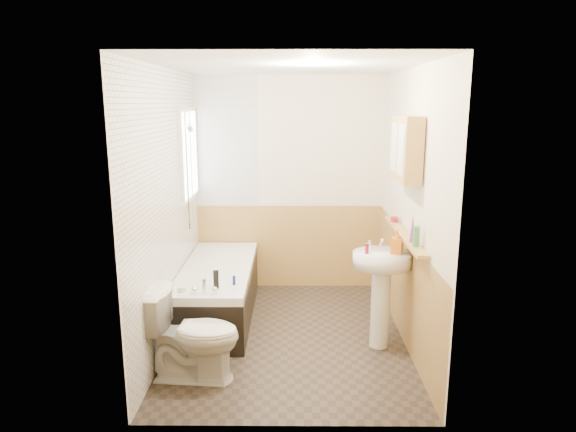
{
  "coord_description": "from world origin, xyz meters",
  "views": [
    {
      "loc": [
        0.03,
        -4.56,
        2.19
      ],
      "look_at": [
        0.0,
        0.15,
        1.15
      ],
      "focal_mm": 32.0,
      "sensor_mm": 36.0,
      "label": 1
    }
  ],
  "objects_px": {
    "toilet": "(193,335)",
    "medicine_cabinet": "(406,149)",
    "sink": "(381,280)",
    "bathtub": "(218,290)",
    "pine_shelf": "(404,235)"
  },
  "relations": [
    {
      "from": "pine_shelf",
      "to": "medicine_cabinet",
      "type": "height_order",
      "value": "medicine_cabinet"
    },
    {
      "from": "toilet",
      "to": "pine_shelf",
      "type": "bearing_deg",
      "value": -65.52
    },
    {
      "from": "bathtub",
      "to": "pine_shelf",
      "type": "relative_size",
      "value": 1.3
    },
    {
      "from": "toilet",
      "to": "medicine_cabinet",
      "type": "distance_m",
      "value": 2.36
    },
    {
      "from": "sink",
      "to": "medicine_cabinet",
      "type": "bearing_deg",
      "value": 3.98
    },
    {
      "from": "medicine_cabinet",
      "to": "toilet",
      "type": "bearing_deg",
      "value": -161.12
    },
    {
      "from": "bathtub",
      "to": "pine_shelf",
      "type": "bearing_deg",
      "value": -18.64
    },
    {
      "from": "medicine_cabinet",
      "to": "pine_shelf",
      "type": "bearing_deg",
      "value": 42.02
    },
    {
      "from": "bathtub",
      "to": "pine_shelf",
      "type": "xyz_separation_m",
      "value": [
        1.77,
        -0.6,
        0.75
      ]
    },
    {
      "from": "toilet",
      "to": "medicine_cabinet",
      "type": "relative_size",
      "value": 1.24
    },
    {
      "from": "toilet",
      "to": "medicine_cabinet",
      "type": "bearing_deg",
      "value": -65.96
    },
    {
      "from": "toilet",
      "to": "pine_shelf",
      "type": "relative_size",
      "value": 0.56
    },
    {
      "from": "toilet",
      "to": "medicine_cabinet",
      "type": "height_order",
      "value": "medicine_cabinet"
    },
    {
      "from": "pine_shelf",
      "to": "sink",
      "type": "bearing_deg",
      "value": -163.2
    },
    {
      "from": "toilet",
      "to": "sink",
      "type": "height_order",
      "value": "sink"
    }
  ]
}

